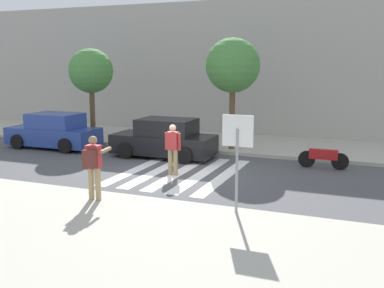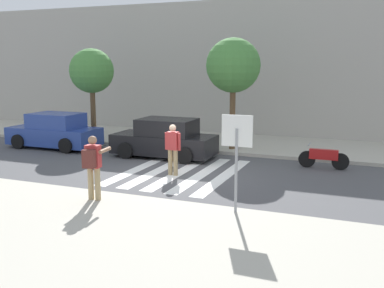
{
  "view_description": "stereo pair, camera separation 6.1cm",
  "coord_description": "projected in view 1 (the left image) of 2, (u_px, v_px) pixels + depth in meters",
  "views": [
    {
      "loc": [
        6.0,
        -13.72,
        3.75
      ],
      "look_at": [
        0.6,
        -0.2,
        1.1
      ],
      "focal_mm": 42.0,
      "sensor_mm": 36.0,
      "label": 1
    },
    {
      "loc": [
        6.06,
        -13.69,
        3.75
      ],
      "look_at": [
        0.6,
        -0.2,
        1.1
      ],
      "focal_mm": 42.0,
      "sensor_mm": 36.0,
      "label": 2
    }
  ],
  "objects": [
    {
      "name": "building_facade_far",
      "position": [
        254.0,
        69.0,
        24.28
      ],
      "size": [
        56.0,
        4.0,
        6.84
      ],
      "primitive_type": "cube",
      "color": "#ADA89E",
      "rests_on": "ground"
    },
    {
      "name": "sidewalk_near",
      "position": [
        64.0,
        235.0,
        9.72
      ],
      "size": [
        60.0,
        6.0,
        0.14
      ],
      "primitive_type": "cube",
      "color": "#B2AD9E",
      "rests_on": "ground"
    },
    {
      "name": "ground_plane",
      "position": [
        178.0,
        173.0,
        15.39
      ],
      "size": [
        120.0,
        120.0,
        0.0
      ],
      "primitive_type": "plane",
      "color": "#4C4C4F"
    },
    {
      "name": "crosswalk_stripe_3",
      "position": [
        202.0,
        174.0,
        15.28
      ],
      "size": [
        0.44,
        5.2,
        0.01
      ],
      "primitive_type": "cube",
      "color": "silver",
      "rests_on": "ground"
    },
    {
      "name": "photographer_with_backpack",
      "position": [
        93.0,
        162.0,
        11.77
      ],
      "size": [
        0.65,
        0.89,
        1.72
      ],
      "color": "tan",
      "rests_on": "sidewalk_near"
    },
    {
      "name": "street_tree_center",
      "position": [
        233.0,
        66.0,
        18.46
      ],
      "size": [
        2.25,
        2.25,
        4.62
      ],
      "color": "brown",
      "rests_on": "sidewalk_far"
    },
    {
      "name": "crosswalk_stripe_0",
      "position": [
        139.0,
        168.0,
        16.16
      ],
      "size": [
        0.44,
        5.2,
        0.01
      ],
      "primitive_type": "cube",
      "color": "silver",
      "rests_on": "ground"
    },
    {
      "name": "crosswalk_stripe_1",
      "position": [
        159.0,
        170.0,
        15.87
      ],
      "size": [
        0.44,
        5.2,
        0.01
      ],
      "primitive_type": "cube",
      "color": "silver",
      "rests_on": "ground"
    },
    {
      "name": "parked_car_blue",
      "position": [
        54.0,
        132.0,
        19.92
      ],
      "size": [
        4.1,
        1.92,
        1.55
      ],
      "color": "#284293",
      "rests_on": "ground"
    },
    {
      "name": "stop_sign",
      "position": [
        238.0,
        142.0,
        10.71
      ],
      "size": [
        0.76,
        0.08,
        2.39
      ],
      "color": "gray",
      "rests_on": "sidewalk_near"
    },
    {
      "name": "parked_car_black",
      "position": [
        164.0,
        139.0,
        17.94
      ],
      "size": [
        4.1,
        1.92,
        1.55
      ],
      "color": "black",
      "rests_on": "ground"
    },
    {
      "name": "motorcycle",
      "position": [
        323.0,
        157.0,
        16.04
      ],
      "size": [
        1.76,
        0.6,
        0.87
      ],
      "color": "black",
      "rests_on": "ground"
    },
    {
      "name": "crosswalk_stripe_4",
      "position": [
        224.0,
        176.0,
        14.99
      ],
      "size": [
        0.44,
        5.2,
        0.01
      ],
      "primitive_type": "cube",
      "color": "silver",
      "rests_on": "ground"
    },
    {
      "name": "pedestrian_crossing",
      "position": [
        173.0,
        147.0,
        14.98
      ],
      "size": [
        0.58,
        0.26,
        1.72
      ],
      "color": "tan",
      "rests_on": "ground"
    },
    {
      "name": "sidewalk_far",
      "position": [
        229.0,
        143.0,
        20.86
      ],
      "size": [
        60.0,
        4.8,
        0.14
      ],
      "primitive_type": "cube",
      "color": "#B2AD9E",
      "rests_on": "ground"
    },
    {
      "name": "crosswalk_stripe_2",
      "position": [
        180.0,
        172.0,
        15.58
      ],
      "size": [
        0.44,
        5.2,
        0.01
      ],
      "primitive_type": "cube",
      "color": "silver",
      "rests_on": "ground"
    },
    {
      "name": "street_tree_west",
      "position": [
        91.0,
        72.0,
        20.96
      ],
      "size": [
        2.07,
        2.07,
        4.26
      ],
      "color": "brown",
      "rests_on": "sidewalk_far"
    }
  ]
}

